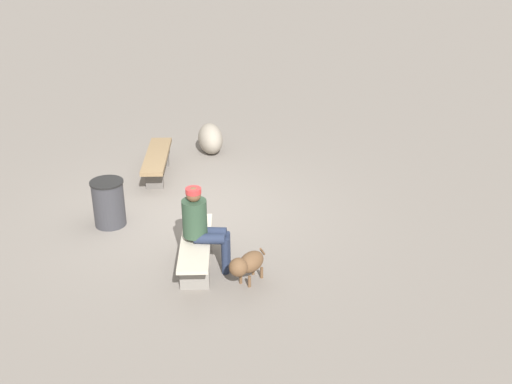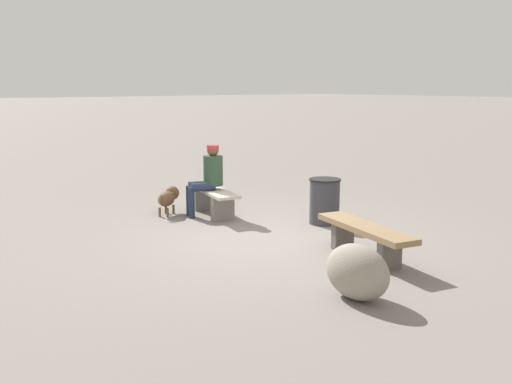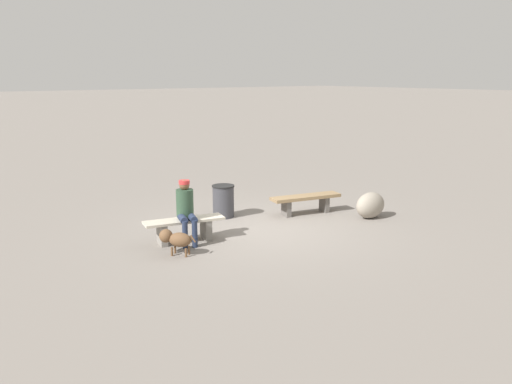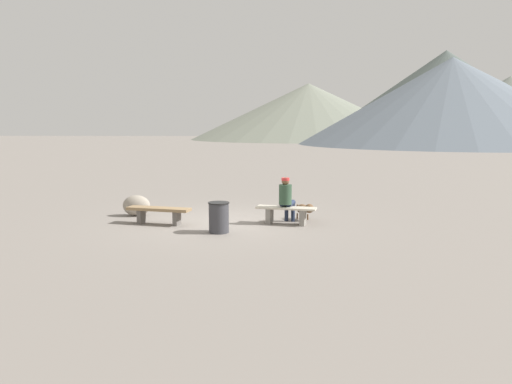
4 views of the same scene
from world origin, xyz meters
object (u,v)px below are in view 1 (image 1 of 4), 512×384
object	(u,v)px
trash_bin	(109,203)
boulder	(210,139)
seated_person	(201,223)
dog	(247,264)
bench_left	(157,160)
bench_right	(196,250)

from	to	relation	value
trash_bin	boulder	distance (m)	3.52
seated_person	boulder	bearing A→B (deg)	-173.93
seated_person	boulder	xyz separation A→B (m)	(-4.46, 1.00, -0.44)
dog	trash_bin	bearing A→B (deg)	-90.60
bench_left	trash_bin	xyz separation A→B (m)	(1.77, -0.99, 0.04)
trash_bin	bench_right	bearing A→B (deg)	33.18
trash_bin	boulder	bearing A→B (deg)	140.85
bench_right	seated_person	size ratio (longest dim) A/B	1.31
dog	boulder	xyz separation A→B (m)	(-5.01, 0.47, -0.01)
bench_right	trash_bin	bearing A→B (deg)	-133.70
boulder	seated_person	bearing A→B (deg)	-12.64
dog	trash_bin	world-z (taller)	trash_bin
bench_right	bench_left	bearing A→B (deg)	-164.63
bench_left	trash_bin	world-z (taller)	trash_bin
dog	boulder	world-z (taller)	boulder
bench_left	dog	bearing A→B (deg)	23.66
bench_left	boulder	size ratio (longest dim) A/B	2.24
bench_right	dog	xyz separation A→B (m)	(0.55, 0.62, 0.00)
bench_right	dog	bearing A→B (deg)	61.34
bench_left	boulder	world-z (taller)	boulder
bench_left	bench_right	size ratio (longest dim) A/B	1.08
bench_right	seated_person	world-z (taller)	seated_person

